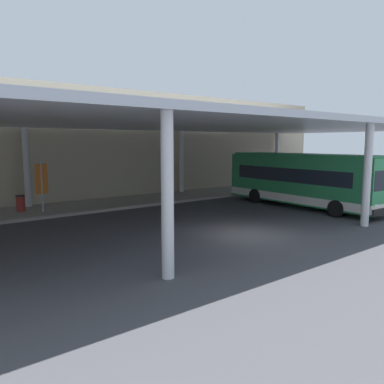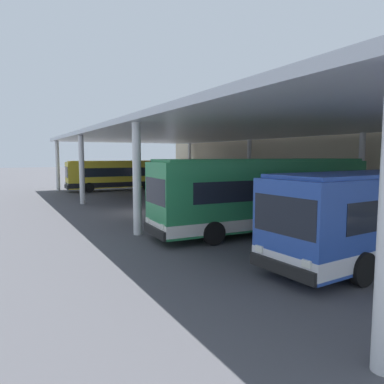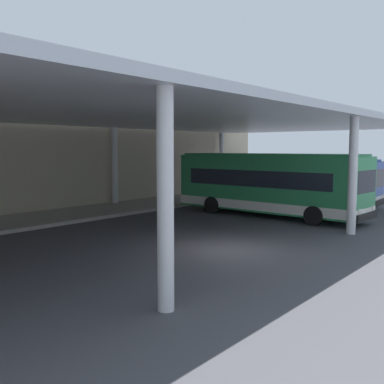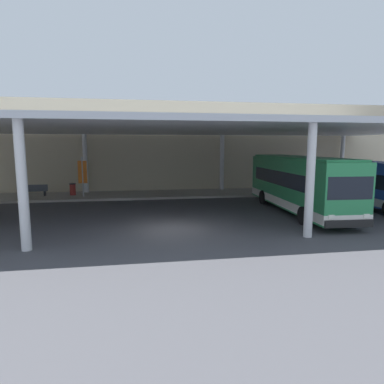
{
  "view_description": "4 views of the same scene",
  "coord_description": "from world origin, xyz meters",
  "views": [
    {
      "loc": [
        -12.72,
        -12.13,
        4.28
      ],
      "look_at": [
        -0.19,
        3.9,
        1.63
      ],
      "focal_mm": 35.36,
      "sensor_mm": 36.0,
      "label": 1
    },
    {
      "loc": [
        22.11,
        -8.24,
        3.74
      ],
      "look_at": [
        2.87,
        2.22,
        1.5
      ],
      "focal_mm": 33.64,
      "sensor_mm": 36.0,
      "label": 2
    },
    {
      "loc": [
        -13.71,
        -9.47,
        3.83
      ],
      "look_at": [
        3.07,
        4.25,
        1.72
      ],
      "focal_mm": 41.57,
      "sensor_mm": 36.0,
      "label": 3
    },
    {
      "loc": [
        -1.61,
        -16.29,
        4.2
      ],
      "look_at": [
        1.63,
        3.31,
        1.43
      ],
      "focal_mm": 30.52,
      "sensor_mm": 36.0,
      "label": 4
    }
  ],
  "objects": [
    {
      "name": "ground_plane",
      "position": [
        0.0,
        0.0,
        0.0
      ],
      "size": [
        200.0,
        200.0,
        0.0
      ],
      "primitive_type": "plane",
      "color": "#47474C"
    },
    {
      "name": "bench_waiting",
      "position": [
        -9.9,
        11.82,
        0.66
      ],
      "size": [
        1.8,
        0.45,
        0.92
      ],
      "color": "#4C515B",
      "rests_on": "platform_kerb"
    },
    {
      "name": "trash_bin",
      "position": [
        -7.03,
        11.93,
        0.68
      ],
      "size": [
        0.52,
        0.52,
        0.98
      ],
      "color": "maroon",
      "rests_on": "platform_kerb"
    },
    {
      "name": "bus_middle_bay",
      "position": [
        14.23,
        3.97,
        1.66
      ],
      "size": [
        3.21,
        10.67,
        3.17
      ],
      "color": "#284CA8",
      "rests_on": "ground"
    },
    {
      "name": "platform_kerb",
      "position": [
        0.0,
        11.75,
        0.09
      ],
      "size": [
        42.0,
        4.5,
        0.18
      ],
      "primitive_type": "cube",
      "color": "#A39E93",
      "rests_on": "ground"
    },
    {
      "name": "station_building_facade",
      "position": [
        0.0,
        15.0,
        4.18
      ],
      "size": [
        48.0,
        1.6,
        8.37
      ],
      "primitive_type": "cube",
      "color": "#C1B293",
      "rests_on": "ground"
    },
    {
      "name": "bus_second_bay",
      "position": [
        8.51,
        3.13,
        1.84
      ],
      "size": [
        3.06,
        11.43,
        3.57
      ],
      "color": "#28844C",
      "rests_on": "ground"
    },
    {
      "name": "banner_sign",
      "position": [
        -6.03,
        10.94,
        1.98
      ],
      "size": [
        0.7,
        0.12,
        3.2
      ],
      "color": "#B2B2B7",
      "rests_on": "platform_kerb"
    },
    {
      "name": "canopy_shelter",
      "position": [
        0.0,
        5.5,
        5.31
      ],
      "size": [
        40.0,
        17.0,
        5.55
      ],
      "color": "silver",
      "rests_on": "ground"
    }
  ]
}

